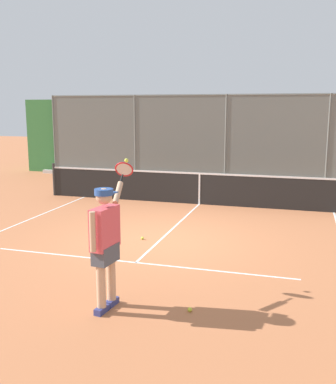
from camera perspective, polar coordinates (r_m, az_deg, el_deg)
name	(u,v)px	position (r m, az deg, el deg)	size (l,w,h in m)	color
ground_plane	(160,240)	(9.96, -1.01, -6.14)	(60.00, 60.00, 0.00)	#B76B42
court_line_markings	(131,267)	(8.38, -4.69, -9.43)	(7.72, 9.89, 0.01)	white
fence_backdrop	(228,139)	(18.50, 7.62, 6.61)	(18.14, 1.37, 3.38)	slate
tennis_net	(199,188)	(13.53, 4.00, 0.50)	(9.92, 0.09, 1.07)	#2D2D2D
tennis_player	(106,238)	(6.46, -7.92, -5.81)	(0.37, 1.47, 2.07)	navy
tennis_ball_near_baseline	(190,310)	(6.66, 2.78, -14.64)	(0.07, 0.07, 0.07)	#C1D138
tennis_ball_mid_court	(142,238)	(10.02, -3.27, -5.84)	(0.07, 0.07, 0.07)	#D6E042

